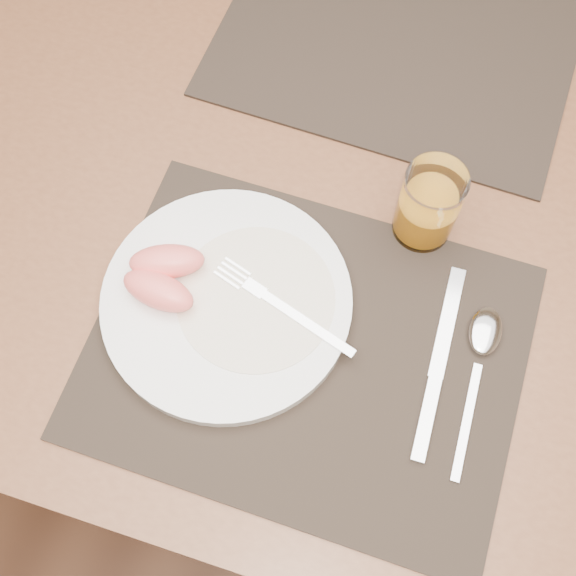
# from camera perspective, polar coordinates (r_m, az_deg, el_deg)

# --- Properties ---
(ground) EXTENTS (5.00, 5.00, 0.00)m
(ground) POSITION_cam_1_polar(r_m,az_deg,el_deg) (1.55, 2.52, -6.27)
(ground) COLOR #58331E
(ground) RESTS_ON ground
(table) EXTENTS (1.40, 0.90, 0.75)m
(table) POSITION_cam_1_polar(r_m,az_deg,el_deg) (0.94, 4.18, 5.95)
(table) COLOR brown
(table) RESTS_ON ground
(placemat_near) EXTENTS (0.46, 0.36, 0.00)m
(placemat_near) POSITION_cam_1_polar(r_m,az_deg,el_deg) (0.77, 1.45, -4.95)
(placemat_near) COLOR black
(placemat_near) RESTS_ON table
(placemat_far) EXTENTS (0.47, 0.37, 0.00)m
(placemat_far) POSITION_cam_1_polar(r_m,az_deg,el_deg) (1.00, 8.62, 18.80)
(placemat_far) COLOR black
(placemat_far) RESTS_ON table
(plate) EXTENTS (0.27, 0.27, 0.02)m
(plate) POSITION_cam_1_polar(r_m,az_deg,el_deg) (0.78, -4.86, -1.05)
(plate) COLOR white
(plate) RESTS_ON placemat_near
(plate_dressing) EXTENTS (0.17, 0.17, 0.00)m
(plate_dressing) POSITION_cam_1_polar(r_m,az_deg,el_deg) (0.77, -2.56, -0.76)
(plate_dressing) COLOR white
(plate_dressing) RESTS_ON plate
(fork) EXTENTS (0.17, 0.07, 0.00)m
(fork) POSITION_cam_1_polar(r_m,az_deg,el_deg) (0.77, -1.21, -1.01)
(fork) COLOR silver
(fork) RESTS_ON plate
(knife) EXTENTS (0.02, 0.22, 0.01)m
(knife) POSITION_cam_1_polar(r_m,az_deg,el_deg) (0.77, 11.56, -6.91)
(knife) COLOR silver
(knife) RESTS_ON placemat_near
(spoon) EXTENTS (0.04, 0.19, 0.01)m
(spoon) POSITION_cam_1_polar(r_m,az_deg,el_deg) (0.79, 15.13, -4.29)
(spoon) COLOR silver
(spoon) RESTS_ON placemat_near
(juice_glass) EXTENTS (0.07, 0.07, 0.10)m
(juice_glass) POSITION_cam_1_polar(r_m,az_deg,el_deg) (0.80, 10.99, 6.28)
(juice_glass) COLOR white
(juice_glass) RESTS_ON placemat_near
(grapefruit_wedges) EXTENTS (0.09, 0.09, 0.03)m
(grapefruit_wedges) POSITION_cam_1_polar(r_m,az_deg,el_deg) (0.77, -9.88, 0.95)
(grapefruit_wedges) COLOR #FA7366
(grapefruit_wedges) RESTS_ON plate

